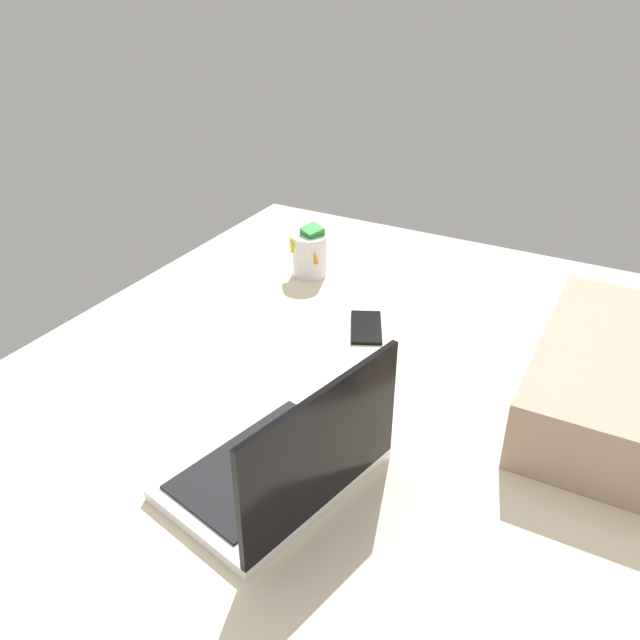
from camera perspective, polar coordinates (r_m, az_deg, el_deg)
bed_mattress at (r=126.20cm, az=1.58°, el=-11.35°), size 180.00×140.00×18.00cm
laptop at (r=103.10cm, az=-3.10°, el=-12.78°), size 37.32×29.82×23.00cm
snack_cup at (r=167.45cm, az=-0.93°, el=5.87°), size 9.14×10.29×13.56cm
cell_phone at (r=145.48cm, az=4.11°, el=-0.64°), size 15.56×12.18×0.80cm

